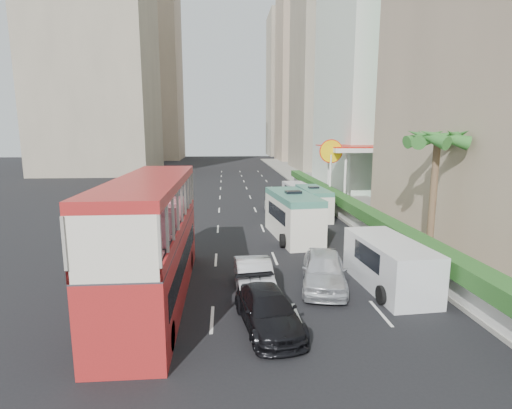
{
  "coord_description": "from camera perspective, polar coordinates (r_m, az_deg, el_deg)",
  "views": [
    {
      "loc": [
        -3.06,
        -15.8,
        6.8
      ],
      "look_at": [
        -1.5,
        4.0,
        3.2
      ],
      "focal_mm": 28.0,
      "sensor_mm": 36.0,
      "label": 1
    }
  ],
  "objects": [
    {
      "name": "tower_left_a",
      "position": [
        76.29,
        -22.31,
        24.14
      ],
      "size": [
        18.0,
        18.0,
        52.0
      ],
      "primitive_type": "cube",
      "color": "tan",
      "rests_on": "ground"
    },
    {
      "name": "car_silver_lane_a",
      "position": [
        17.51,
        -0.27,
        -12.59
      ],
      "size": [
        1.67,
        4.36,
        1.42
      ],
      "primitive_type": "imported",
      "rotation": [
        0.0,
        0.0,
        0.04
      ],
      "color": "silver",
      "rests_on": "ground"
    },
    {
      "name": "minibus_near",
      "position": [
        26.0,
        5.29,
        -1.6
      ],
      "size": [
        2.95,
        6.83,
        2.93
      ],
      "primitive_type": "cube",
      "rotation": [
        0.0,
        0.0,
        0.11
      ],
      "color": "silver",
      "rests_on": "ground"
    },
    {
      "name": "hedge",
      "position": [
        31.65,
        12.58,
        0.44
      ],
      "size": [
        1.1,
        44.0,
        0.7
      ],
      "primitive_type": "cube",
      "color": "#2D6626",
      "rests_on": "kerb_wall"
    },
    {
      "name": "palm_tree",
      "position": [
        22.84,
        23.95,
        0.77
      ],
      "size": [
        0.36,
        0.36,
        6.4
      ],
      "primitive_type": "cylinder",
      "color": "brown",
      "rests_on": "sidewalk"
    },
    {
      "name": "tower_far_b",
      "position": [
        122.18,
        5.19,
        16.45
      ],
      "size": [
        14.0,
        14.0,
        40.0
      ],
      "primitive_type": "cube",
      "color": "tan",
      "rests_on": "ground"
    },
    {
      "name": "car_black",
      "position": [
        14.8,
        1.71,
        -17.09
      ],
      "size": [
        2.49,
        4.7,
        1.3
      ],
      "primitive_type": "imported",
      "rotation": [
        0.0,
        0.0,
        0.16
      ],
      "color": "black",
      "rests_on": "ground"
    },
    {
      "name": "sidewalk",
      "position": [
        43.07,
        11.82,
        1.1
      ],
      "size": [
        6.0,
        120.0,
        0.18
      ],
      "primitive_type": "cube",
      "color": "#99968C",
      "rests_on": "ground"
    },
    {
      "name": "tower_left_b",
      "position": [
        108.7,
        -15.29,
        18.51
      ],
      "size": [
        16.0,
        16.0,
        46.0
      ],
      "primitive_type": "cube",
      "color": "tan",
      "rests_on": "ground"
    },
    {
      "name": "shell_station",
      "position": [
        41.14,
        14.07,
        4.32
      ],
      "size": [
        6.5,
        8.0,
        5.5
      ],
      "primitive_type": "cube",
      "color": "silver",
      "rests_on": "ground"
    },
    {
      "name": "ground_plane",
      "position": [
        17.47,
        6.09,
        -12.69
      ],
      "size": [
        200.0,
        200.0,
        0.0
      ],
      "primitive_type": "plane",
      "color": "black",
      "rests_on": "ground"
    },
    {
      "name": "double_decker_bus",
      "position": [
        16.63,
        -14.59,
        -4.95
      ],
      "size": [
        2.5,
        11.0,
        5.06
      ],
      "primitive_type": "cube",
      "color": "#AB2120",
      "rests_on": "ground"
    },
    {
      "name": "car_silver_lane_b",
      "position": [
        18.44,
        9.59,
        -11.52
      ],
      "size": [
        2.82,
        5.0,
        1.6
      ],
      "primitive_type": "imported",
      "rotation": [
        0.0,
        0.0,
        -0.21
      ],
      "color": "silver",
      "rests_on": "ground"
    },
    {
      "name": "tower_mid",
      "position": [
        78.87,
        12.13,
        23.41
      ],
      "size": [
        16.0,
        16.0,
        50.0
      ],
      "primitive_type": "cube",
      "color": "tan",
      "rests_on": "ground"
    },
    {
      "name": "van_asset",
      "position": [
        34.17,
        3.16,
        -1.22
      ],
      "size": [
        2.0,
        4.32,
        1.2
      ],
      "primitive_type": "imported",
      "rotation": [
        0.0,
        0.0,
        -0.0
      ],
      "color": "silver",
      "rests_on": "ground"
    },
    {
      "name": "panel_van_far",
      "position": [
        38.73,
        5.87,
        1.55
      ],
      "size": [
        2.26,
        4.93,
        1.92
      ],
      "primitive_type": "cube",
      "rotation": [
        0.0,
        0.0,
        0.07
      ],
      "color": "silver",
      "rests_on": "ground"
    },
    {
      "name": "minibus_far",
      "position": [
        32.46,
        8.17,
        0.23
      ],
      "size": [
        2.03,
        5.46,
        2.39
      ],
      "primitive_type": "cube",
      "rotation": [
        0.0,
        0.0,
        0.04
      ],
      "color": "silver",
      "rests_on": "ground"
    },
    {
      "name": "tower_far_a",
      "position": [
        100.99,
        7.41,
        18.86
      ],
      "size": [
        14.0,
        14.0,
        44.0
      ],
      "primitive_type": "cube",
      "color": "tan",
      "rests_on": "ground"
    },
    {
      "name": "kerb_wall",
      "position": [
        31.8,
        12.52,
        -1.07
      ],
      "size": [
        0.3,
        44.0,
        1.0
      ],
      "primitive_type": "cube",
      "color": "silver",
      "rests_on": "sidewalk"
    },
    {
      "name": "panel_van_near",
      "position": [
        18.73,
        18.46,
        -8.09
      ],
      "size": [
        2.51,
        5.49,
        2.14
      ],
      "primitive_type": "cube",
      "rotation": [
        0.0,
        0.0,
        0.07
      ],
      "color": "silver",
      "rests_on": "ground"
    }
  ]
}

